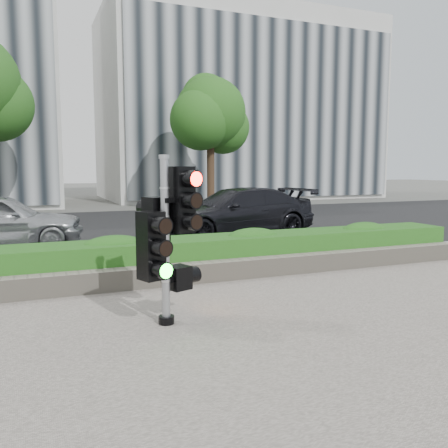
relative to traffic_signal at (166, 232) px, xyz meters
name	(u,v)px	position (x,y,z in m)	size (l,w,h in m)	color
ground	(235,315)	(0.97, 0.03, -1.22)	(120.00, 120.00, 0.00)	#51514C
sidewalk	(347,394)	(0.97, -2.47, -1.20)	(16.00, 11.00, 0.03)	#9E9389
road	(114,229)	(0.97, 10.03, -1.21)	(60.00, 13.00, 0.02)	black
curb	(171,267)	(0.97, 3.18, -1.16)	(60.00, 0.25, 0.12)	gray
stone_wall	(191,273)	(0.97, 1.93, -1.02)	(12.00, 0.32, 0.34)	gray
hedge	(180,257)	(0.97, 2.58, -0.85)	(12.00, 1.00, 0.68)	green
building_right	(236,110)	(11.97, 25.03, 4.78)	(18.00, 10.00, 12.00)	#B7B7B2
tree_right	(210,115)	(6.45, 15.58, 3.26)	(4.10, 3.58, 6.53)	black
traffic_signal	(166,232)	(0.00, 0.00, 0.00)	(0.78, 0.69, 2.15)	black
car_dark	(235,212)	(3.98, 6.90, -0.49)	(1.98, 4.88, 1.42)	black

